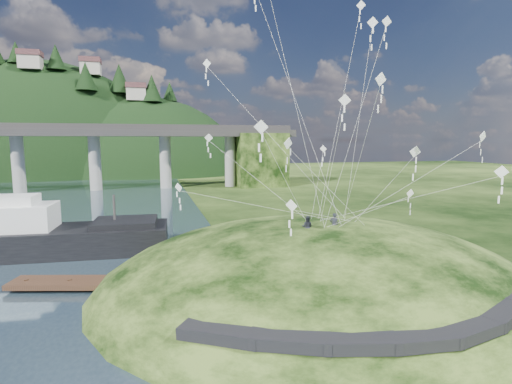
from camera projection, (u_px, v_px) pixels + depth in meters
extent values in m
plane|color=black|center=(223.00, 304.00, 27.80)|extent=(320.00, 320.00, 0.00)
ellipsoid|color=black|center=(317.00, 302.00, 31.95)|extent=(36.00, 32.00, 13.00)
cube|color=black|center=(221.00, 332.00, 19.49)|extent=(4.32, 3.62, 0.71)
cube|color=black|center=(291.00, 339.00, 18.66)|extent=(4.10, 2.97, 0.61)
cube|color=black|center=(359.00, 342.00, 18.47)|extent=(3.85, 2.37, 0.62)
cube|color=black|center=(421.00, 339.00, 18.82)|extent=(3.62, 1.83, 0.66)
cube|color=black|center=(470.00, 329.00, 19.77)|extent=(3.82, 2.27, 0.68)
cube|color=black|center=(503.00, 313.00, 21.44)|extent=(4.11, 2.97, 0.71)
cylinder|color=#999790|center=(18.00, 163.00, 85.84)|extent=(2.60, 2.60, 13.00)
cylinder|color=#999790|center=(95.00, 162.00, 89.80)|extent=(2.60, 2.60, 13.00)
cylinder|color=#999790|center=(165.00, 161.00, 93.77)|extent=(2.60, 2.60, 13.00)
cylinder|color=#999790|center=(230.00, 160.00, 97.73)|extent=(2.60, 2.60, 13.00)
cube|color=black|center=(260.00, 160.00, 99.65)|extent=(12.00, 11.00, 13.00)
ellipsoid|color=black|center=(46.00, 190.00, 139.06)|extent=(96.00, 68.00, 88.00)
ellipsoid|color=black|center=(150.00, 201.00, 140.86)|extent=(76.00, 56.00, 72.00)
cone|color=black|center=(16.00, 52.00, 121.22)|extent=(4.97, 4.97, 6.54)
cone|color=black|center=(56.00, 57.00, 122.37)|extent=(5.83, 5.83, 7.67)
cone|color=black|center=(86.00, 76.00, 120.70)|extent=(6.47, 6.47, 8.51)
cone|color=black|center=(119.00, 78.00, 129.59)|extent=(7.13, 7.13, 9.38)
cone|color=black|center=(152.00, 88.00, 127.86)|extent=(6.56, 6.56, 8.63)
cone|color=black|center=(170.00, 91.00, 134.75)|extent=(4.88, 4.88, 6.42)
cube|color=beige|center=(31.00, 63.00, 119.04)|extent=(6.00, 5.00, 4.00)
cube|color=brown|center=(30.00, 53.00, 118.69)|extent=(6.40, 5.40, 1.60)
cube|color=beige|center=(91.00, 69.00, 128.89)|extent=(6.00, 5.00, 4.00)
cube|color=brown|center=(90.00, 60.00, 128.54)|extent=(6.40, 5.40, 1.60)
cube|color=beige|center=(136.00, 94.00, 127.79)|extent=(6.00, 5.00, 4.00)
cube|color=brown|center=(136.00, 86.00, 127.44)|extent=(6.40, 5.40, 1.60)
cube|color=black|center=(51.00, 242.00, 39.64)|extent=(22.98, 7.60, 2.67)
cube|color=white|center=(15.00, 219.00, 38.74)|extent=(7.47, 4.97, 2.88)
cube|color=white|center=(13.00, 202.00, 38.51)|extent=(4.30, 3.34, 1.23)
cube|color=black|center=(125.00, 222.00, 40.83)|extent=(6.49, 5.52, 0.62)
cylinder|color=#2D2B2B|center=(114.00, 210.00, 40.46)|extent=(0.25, 0.25, 3.09)
cube|color=#331F15|center=(113.00, 282.00, 30.63)|extent=(15.63, 6.22, 0.39)
cylinder|color=#331F15|center=(26.00, 286.00, 30.60)|extent=(0.33, 0.33, 1.11)
cylinder|color=#331F15|center=(70.00, 286.00, 30.63)|extent=(0.33, 0.33, 1.11)
cylinder|color=#331F15|center=(113.00, 286.00, 30.66)|extent=(0.33, 0.33, 1.11)
cylinder|color=#331F15|center=(156.00, 286.00, 30.69)|extent=(0.33, 0.33, 1.11)
cylinder|color=#331F15|center=(200.00, 286.00, 30.72)|extent=(0.33, 0.33, 1.11)
imported|color=#22232D|center=(334.00, 213.00, 30.22)|extent=(0.72, 0.54, 1.78)
imported|color=#22232D|center=(307.00, 216.00, 29.45)|extent=(1.03, 0.99, 1.67)
cube|color=white|center=(179.00, 187.00, 32.83)|extent=(0.54, 0.64, 0.77)
cube|color=white|center=(179.00, 194.00, 32.90)|extent=(0.10, 0.07, 0.46)
cube|color=white|center=(179.00, 201.00, 32.98)|extent=(0.10, 0.07, 0.46)
cube|color=white|center=(179.00, 208.00, 33.05)|extent=(0.10, 0.07, 0.46)
cube|color=white|center=(381.00, 79.00, 22.42)|extent=(0.77, 0.18, 0.77)
cube|color=white|center=(380.00, 89.00, 22.49)|extent=(0.10, 0.05, 0.45)
cube|color=white|center=(380.00, 99.00, 22.56)|extent=(0.10, 0.05, 0.45)
cube|color=white|center=(380.00, 109.00, 22.63)|extent=(0.10, 0.05, 0.45)
cube|color=white|center=(373.00, 22.00, 30.70)|extent=(0.83, 0.30, 0.85)
cube|color=white|center=(372.00, 31.00, 30.78)|extent=(0.11, 0.04, 0.49)
cube|color=white|center=(372.00, 39.00, 30.86)|extent=(0.11, 0.04, 0.49)
cube|color=white|center=(372.00, 47.00, 30.93)|extent=(0.11, 0.04, 0.49)
cube|color=white|center=(415.00, 152.00, 28.26)|extent=(0.85, 0.32, 0.82)
cube|color=white|center=(415.00, 160.00, 28.34)|extent=(0.11, 0.05, 0.49)
cube|color=white|center=(414.00, 169.00, 28.42)|extent=(0.11, 0.05, 0.49)
cube|color=white|center=(414.00, 177.00, 28.50)|extent=(0.11, 0.05, 0.49)
cube|color=white|center=(254.00, 0.00, 32.24)|extent=(0.12, 0.04, 0.52)
cube|color=white|center=(254.00, 8.00, 32.32)|extent=(0.12, 0.04, 0.52)
cube|color=white|center=(261.00, 127.00, 23.70)|extent=(0.83, 0.35, 0.84)
cube|color=white|center=(261.00, 137.00, 23.78)|extent=(0.11, 0.03, 0.50)
cube|color=white|center=(261.00, 148.00, 23.86)|extent=(0.11, 0.03, 0.50)
cube|color=white|center=(261.00, 158.00, 23.94)|extent=(0.11, 0.03, 0.50)
cube|color=white|center=(323.00, 149.00, 40.09)|extent=(0.48, 0.61, 0.72)
cube|color=white|center=(323.00, 154.00, 40.15)|extent=(0.09, 0.07, 0.43)
cube|color=white|center=(323.00, 159.00, 40.22)|extent=(0.09, 0.07, 0.43)
cube|color=white|center=(323.00, 164.00, 40.29)|extent=(0.09, 0.07, 0.43)
cube|color=white|center=(207.00, 63.00, 34.97)|extent=(0.68, 0.44, 0.77)
cube|color=white|center=(207.00, 70.00, 35.04)|extent=(0.10, 0.06, 0.45)
cube|color=white|center=(207.00, 76.00, 35.11)|extent=(0.10, 0.06, 0.45)
cube|color=white|center=(207.00, 83.00, 35.18)|extent=(0.10, 0.06, 0.45)
cube|color=white|center=(502.00, 172.00, 26.38)|extent=(0.73, 0.55, 0.86)
cube|color=white|center=(501.00, 181.00, 26.46)|extent=(0.11, 0.07, 0.51)
cube|color=white|center=(500.00, 190.00, 26.54)|extent=(0.11, 0.07, 0.51)
cube|color=white|center=(499.00, 199.00, 26.62)|extent=(0.11, 0.07, 0.51)
cube|color=white|center=(345.00, 100.00, 22.32)|extent=(0.66, 0.30, 0.69)
cube|color=white|center=(345.00, 109.00, 22.38)|extent=(0.09, 0.03, 0.40)
cube|color=white|center=(344.00, 118.00, 22.44)|extent=(0.09, 0.03, 0.40)
cube|color=white|center=(344.00, 127.00, 22.51)|extent=(0.09, 0.03, 0.40)
cube|color=white|center=(288.00, 143.00, 23.24)|extent=(0.63, 0.35, 0.68)
cube|color=white|center=(288.00, 152.00, 23.30)|extent=(0.08, 0.07, 0.40)
cube|color=white|center=(288.00, 160.00, 23.37)|extent=(0.08, 0.07, 0.40)
cube|color=white|center=(288.00, 169.00, 23.43)|extent=(0.08, 0.07, 0.40)
cube|color=white|center=(387.00, 21.00, 25.72)|extent=(0.70, 0.17, 0.69)
cube|color=white|center=(386.00, 29.00, 25.78)|extent=(0.09, 0.03, 0.40)
cube|color=white|center=(386.00, 37.00, 25.84)|extent=(0.09, 0.03, 0.40)
cube|color=white|center=(386.00, 45.00, 25.91)|extent=(0.09, 0.03, 0.40)
cube|color=white|center=(361.00, 5.00, 33.88)|extent=(0.66, 0.48, 0.77)
cube|color=white|center=(361.00, 12.00, 33.95)|extent=(0.10, 0.05, 0.45)
cube|color=white|center=(361.00, 19.00, 34.02)|extent=(0.10, 0.05, 0.45)
cube|color=white|center=(360.00, 26.00, 34.09)|extent=(0.10, 0.05, 0.45)
cube|color=white|center=(209.00, 138.00, 35.05)|extent=(0.73, 0.25, 0.72)
cube|color=white|center=(209.00, 144.00, 35.11)|extent=(0.10, 0.03, 0.43)
cube|color=white|center=(209.00, 150.00, 35.18)|extent=(0.10, 0.03, 0.43)
cube|color=white|center=(209.00, 156.00, 35.25)|extent=(0.10, 0.03, 0.43)
cube|color=white|center=(291.00, 205.00, 26.48)|extent=(0.58, 0.71, 0.85)
cube|color=white|center=(291.00, 215.00, 26.56)|extent=(0.11, 0.08, 0.51)
cube|color=white|center=(291.00, 224.00, 26.64)|extent=(0.11, 0.08, 0.51)
cube|color=white|center=(291.00, 233.00, 26.72)|extent=(0.11, 0.08, 0.51)
cube|color=white|center=(483.00, 136.00, 26.44)|extent=(0.71, 0.27, 0.73)
cube|color=white|center=(482.00, 144.00, 26.50)|extent=(0.09, 0.06, 0.42)
cube|color=white|center=(482.00, 152.00, 26.57)|extent=(0.09, 0.06, 0.42)
cube|color=white|center=(481.00, 160.00, 26.64)|extent=(0.09, 0.06, 0.42)
cube|color=white|center=(410.00, 193.00, 32.30)|extent=(0.73, 0.18, 0.72)
cube|color=white|center=(410.00, 200.00, 32.37)|extent=(0.10, 0.05, 0.42)
cube|color=white|center=(410.00, 206.00, 32.44)|extent=(0.10, 0.05, 0.42)
cube|color=white|center=(409.00, 212.00, 32.50)|extent=(0.10, 0.05, 0.42)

